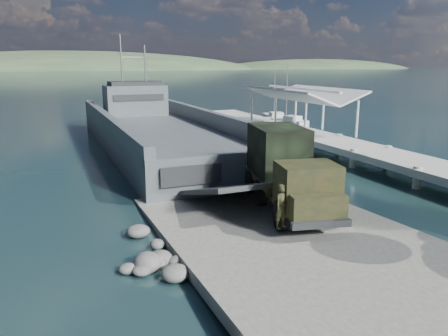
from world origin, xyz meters
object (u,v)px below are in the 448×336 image
at_px(landing_craft, 160,138).
at_px(military_truck, 286,170).
at_px(soldier, 282,215).
at_px(sailboat_far, 274,118).
at_px(pier, 307,129).
at_px(sailboat_near, 287,122).

bearing_deg(landing_craft, military_truck, -86.63).
bearing_deg(soldier, sailboat_far, 42.83).
bearing_deg(soldier, military_truck, 38.54).
distance_m(pier, sailboat_far, 17.99).
height_order(landing_craft, military_truck, landing_craft).
bearing_deg(sailboat_near, military_truck, -135.99).
relative_size(sailboat_near, sailboat_far, 0.99).
xyz_separation_m(sailboat_near, sailboat_far, (0.53, 4.20, 0.00)).
xyz_separation_m(military_truck, sailboat_near, (16.92, 28.77, -2.00)).
xyz_separation_m(pier, sailboat_far, (5.95, 16.94, -1.21)).
relative_size(military_truck, sailboat_far, 1.15).
relative_size(soldier, sailboat_near, 0.25).
bearing_deg(pier, soldier, -125.15).
xyz_separation_m(pier, sailboat_near, (5.42, 12.74, -1.21)).
height_order(landing_craft, sailboat_far, landing_craft).
distance_m(military_truck, soldier, 4.07).
height_order(soldier, sailboat_near, sailboat_near).
xyz_separation_m(soldier, sailboat_near, (19.05, 32.10, -1.03)).
xyz_separation_m(military_truck, sailboat_far, (17.45, 32.97, -2.00)).
relative_size(pier, soldier, 23.85).
bearing_deg(sailboat_far, pier, -96.40).
bearing_deg(sailboat_near, pier, -128.57).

